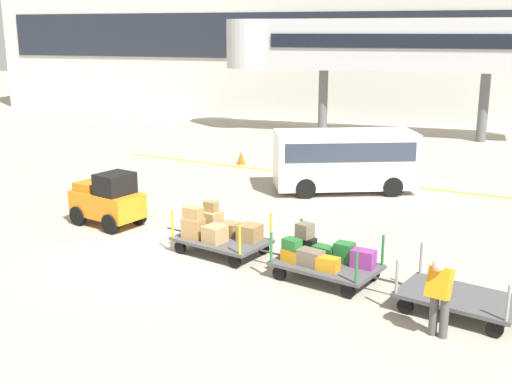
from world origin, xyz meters
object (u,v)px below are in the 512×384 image
at_px(baggage_cart_lead, 218,232).
at_px(baggage_cart_tail, 459,298).
at_px(baggage_cart_middle, 324,258).
at_px(baggage_handler, 439,294).
at_px(shuttle_van, 345,156).
at_px(safety_cone_far, 241,158).
at_px(baggage_tug, 108,200).

distance_m(baggage_cart_lead, baggage_cart_tail, 6.12).
bearing_deg(baggage_cart_middle, baggage_handler, -39.03).
relative_size(baggage_cart_lead, shuttle_van, 0.60).
bearing_deg(baggage_handler, shuttle_van, 109.87).
distance_m(baggage_cart_tail, baggage_handler, 1.33).
xyz_separation_m(baggage_cart_lead, shuttle_van, (1.79, 7.28, 0.68)).
bearing_deg(baggage_cart_tail, baggage_cart_lead, 162.91).
xyz_separation_m(baggage_cart_lead, safety_cone_far, (-3.19, 10.42, -0.28)).
distance_m(baggage_cart_middle, baggage_handler, 3.35).
bearing_deg(baggage_tug, baggage_cart_tail, -16.84).
relative_size(baggage_tug, safety_cone_far, 4.23).
distance_m(baggage_cart_lead, safety_cone_far, 10.90).
xyz_separation_m(baggage_tug, safety_cone_far, (0.69, 9.27, -0.48)).
distance_m(baggage_cart_tail, safety_cone_far, 15.19).
bearing_deg(baggage_cart_middle, shuttle_van, 97.80).
bearing_deg(baggage_cart_lead, baggage_cart_tail, -17.09).
relative_size(baggage_cart_middle, safety_cone_far, 5.60).
distance_m(baggage_cart_lead, baggage_cart_middle, 3.04).
bearing_deg(baggage_tug, baggage_cart_middle, -16.56).
xyz_separation_m(baggage_cart_middle, shuttle_van, (-1.12, 8.15, 0.72)).
relative_size(baggage_cart_middle, baggage_handler, 1.97).
height_order(baggage_tug, baggage_cart_middle, baggage_tug).
distance_m(baggage_tug, safety_cone_far, 9.31).
bearing_deg(baggage_cart_tail, baggage_handler, -106.56).
xyz_separation_m(baggage_cart_tail, safety_cone_far, (-9.03, 12.22, -0.07)).
bearing_deg(baggage_handler, baggage_tug, 156.29).
bearing_deg(baggage_cart_tail, shuttle_van, 114.06).
relative_size(baggage_cart_lead, safety_cone_far, 5.60).
bearing_deg(safety_cone_far, baggage_handler, -57.04).
distance_m(baggage_cart_lead, baggage_handler, 6.25).
bearing_deg(baggage_handler, baggage_cart_lead, 151.62).
distance_m(baggage_cart_middle, baggage_cart_tail, 3.08).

